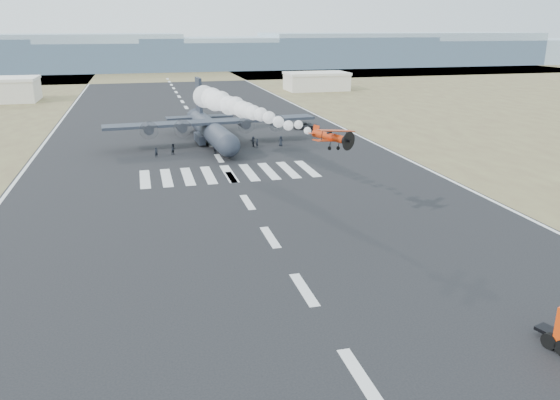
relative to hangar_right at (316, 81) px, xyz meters
name	(u,v)px	position (x,y,z in m)	size (l,w,h in m)	color
ground	(360,376)	(-46.00, -150.00, -3.01)	(500.00, 500.00, 0.00)	black
scrub_far	(164,74)	(-46.00, 80.00, -3.01)	(500.00, 80.00, 0.00)	brown
runway_markings	(219,158)	(-46.00, -90.00, -3.00)	(60.00, 260.00, 0.01)	silver
ridge_seg_c	(19,53)	(-111.00, 110.00, 5.49)	(150.00, 50.00, 17.00)	#889FAD
ridge_seg_d	(160,55)	(-46.00, 110.00, 3.49)	(150.00, 50.00, 13.00)	#889FAD
ridge_seg_e	(286,52)	(19.00, 110.00, 4.49)	(150.00, 50.00, 15.00)	#889FAD
ridge_seg_f	(399,49)	(84.00, 110.00, 5.49)	(150.00, 50.00, 17.00)	#889FAD
ridge_seg_g	(501,51)	(149.00, 110.00, 3.49)	(150.00, 50.00, 13.00)	#889FAD
hangar_right	(316,81)	(0.00, 0.00, 0.00)	(20.50, 12.50, 5.90)	beige
aerobatic_biplane	(332,137)	(-39.09, -124.48, 6.80)	(5.46, 5.09, 2.45)	#AC290B
smoke_trail	(223,103)	(-46.22, -98.13, 7.06)	(10.32, 32.65, 3.44)	white
transport_aircraft	(211,128)	(-45.68, -77.76, -0.18)	(38.08, 31.32, 10.99)	black
support_vehicle	(306,126)	(-24.43, -68.31, -2.26)	(2.50, 5.42, 1.51)	black
crew_a	(257,143)	(-38.24, -83.51, -2.22)	(0.58, 0.47, 1.58)	black
crew_b	(220,144)	(-44.68, -82.55, -2.16)	(0.82, 0.51, 1.69)	black
crew_c	(230,149)	(-43.76, -87.36, -2.07)	(1.22, 0.57, 1.89)	black
crew_d	(215,149)	(-46.19, -86.78, -2.13)	(1.03, 0.53, 1.76)	black
crew_e	(281,141)	(-33.82, -83.27, -2.09)	(0.90, 0.55, 1.85)	black
crew_f	(253,142)	(-38.77, -82.67, -2.08)	(1.73, 0.56, 1.86)	black
crew_g	(156,153)	(-55.87, -86.83, -2.18)	(0.60, 0.49, 1.65)	black
crew_h	(174,149)	(-52.97, -85.31, -2.09)	(0.90, 0.55, 1.84)	black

